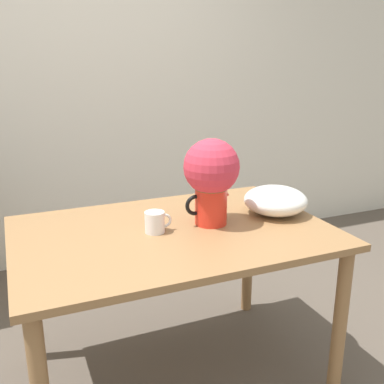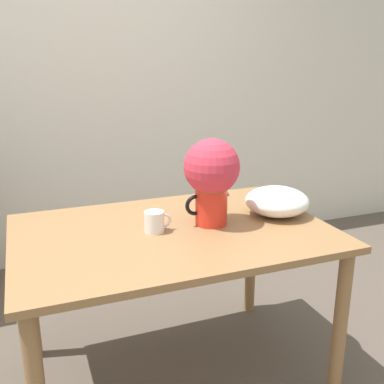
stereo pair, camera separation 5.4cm
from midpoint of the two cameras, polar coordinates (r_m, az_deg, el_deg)
name	(u,v)px [view 2 (the right image)]	position (r m, az deg, el deg)	size (l,w,h in m)	color
wall_back	(78,81)	(3.26, -13.77, 13.52)	(8.00, 0.05, 2.60)	silver
table	(173,250)	(1.98, -1.64, -7.40)	(1.34, 0.91, 0.75)	olive
flower_vase	(212,175)	(1.94, 3.30, 2.14)	(0.24, 0.24, 0.38)	red
coffee_mug	(155,222)	(1.90, -3.92, -3.78)	(0.12, 0.08, 0.09)	white
white_bowl	(277,201)	(2.14, 11.44, -1.15)	(0.30, 0.30, 0.13)	white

